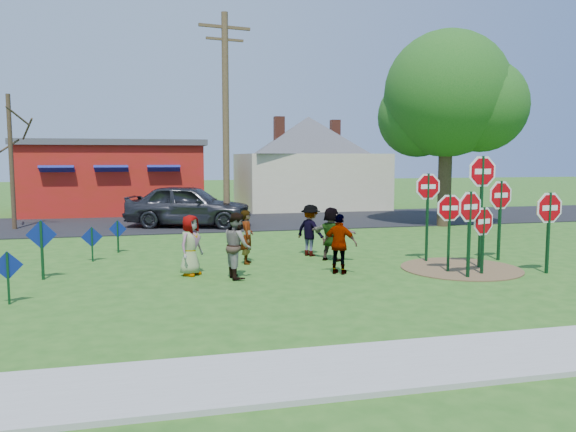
# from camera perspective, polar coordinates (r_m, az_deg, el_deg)

# --- Properties ---
(ground) EXTENTS (120.00, 120.00, 0.00)m
(ground) POSITION_cam_1_polar(r_m,az_deg,el_deg) (15.13, 0.23, -5.46)
(ground) COLOR #275A19
(ground) RESTS_ON ground
(sidewalk) EXTENTS (22.00, 1.80, 0.08)m
(sidewalk) POSITION_cam_1_polar(r_m,az_deg,el_deg) (8.55, 12.14, -14.44)
(sidewalk) COLOR #9E9E99
(sidewalk) RESTS_ON ground
(road) EXTENTS (120.00, 7.50, 0.04)m
(road) POSITION_cam_1_polar(r_m,az_deg,el_deg) (26.32, -5.72, -0.55)
(road) COLOR black
(road) RESTS_ON ground
(dirt_patch) EXTENTS (3.20, 3.20, 0.03)m
(dirt_patch) POSITION_cam_1_polar(r_m,az_deg,el_deg) (15.91, 17.14, -5.11)
(dirt_patch) COLOR brown
(dirt_patch) RESTS_ON ground
(red_building) EXTENTS (9.40, 7.69, 3.90)m
(red_building) POSITION_cam_1_polar(r_m,az_deg,el_deg) (32.48, -17.03, 3.90)
(red_building) COLOR #A12110
(red_building) RESTS_ON ground
(cream_house) EXTENTS (9.40, 9.40, 6.50)m
(cream_house) POSITION_cam_1_polar(r_m,az_deg,el_deg) (33.64, 2.07, 5.85)
(cream_house) COLOR beige
(cream_house) RESTS_ON ground
(stop_sign_a) EXTENTS (1.00, 0.30, 2.31)m
(stop_sign_a) POSITION_cam_1_polar(r_m,az_deg,el_deg) (14.53, 17.98, 0.11)
(stop_sign_a) COLOR #103B1C
(stop_sign_a) RESTS_ON ground
(stop_sign_b) EXTENTS (1.03, 0.07, 2.69)m
(stop_sign_b) POSITION_cam_1_polar(r_m,az_deg,el_deg) (16.46, 14.01, 2.12)
(stop_sign_b) COLOR #103B1C
(stop_sign_b) RESTS_ON ground
(stop_sign_c) EXTENTS (1.14, 0.09, 3.20)m
(stop_sign_c) POSITION_cam_1_polar(r_m,az_deg,el_deg) (15.91, 19.10, 2.97)
(stop_sign_c) COLOR #103B1C
(stop_sign_c) RESTS_ON ground
(stop_sign_d) EXTENTS (1.12, 0.22, 2.48)m
(stop_sign_d) POSITION_cam_1_polar(r_m,az_deg,el_deg) (17.41, 20.77, 1.45)
(stop_sign_d) COLOR #103B1C
(stop_sign_d) RESTS_ON ground
(stop_sign_e) EXTENTS (0.95, 0.33, 1.87)m
(stop_sign_e) POSITION_cam_1_polar(r_m,az_deg,el_deg) (15.14, 19.22, -0.99)
(stop_sign_e) COLOR #103B1C
(stop_sign_e) RESTS_ON ground
(stop_sign_f) EXTENTS (1.09, 0.11, 2.26)m
(stop_sign_f) POSITION_cam_1_polar(r_m,az_deg,el_deg) (15.91, 25.00, 0.26)
(stop_sign_f) COLOR #103B1C
(stop_sign_f) RESTS_ON ground
(stop_sign_g) EXTENTS (0.95, 0.09, 2.17)m
(stop_sign_g) POSITION_cam_1_polar(r_m,az_deg,el_deg) (15.13, 16.08, 0.06)
(stop_sign_g) COLOR #103B1C
(stop_sign_g) RESTS_ON ground
(blue_diamond_a) EXTENTS (0.59, 0.13, 1.11)m
(blue_diamond_a) POSITION_cam_1_polar(r_m,az_deg,el_deg) (12.84, -26.58, -5.09)
(blue_diamond_a) COLOR #103B1C
(blue_diamond_a) RESTS_ON ground
(blue_diamond_b) EXTENTS (0.73, 0.07, 1.48)m
(blue_diamond_b) POSITION_cam_1_polar(r_m,az_deg,el_deg) (15.02, -23.74, -2.50)
(blue_diamond_b) COLOR #103B1C
(blue_diamond_b) RESTS_ON ground
(blue_diamond_c) EXTENTS (0.59, 0.09, 1.02)m
(blue_diamond_c) POSITION_cam_1_polar(r_m,az_deg,el_deg) (17.13, -19.29, -2.36)
(blue_diamond_c) COLOR #103B1C
(blue_diamond_c) RESTS_ON ground
(blue_diamond_d) EXTENTS (0.55, 0.18, 1.04)m
(blue_diamond_d) POSITION_cam_1_polar(r_m,az_deg,el_deg) (18.47, -16.91, -1.64)
(blue_diamond_d) COLOR #103B1C
(blue_diamond_d) RESTS_ON ground
(person_a) EXTENTS (0.87, 0.89, 1.55)m
(person_a) POSITION_cam_1_polar(r_m,az_deg,el_deg) (14.51, -9.87, -2.94)
(person_a) COLOR #4A6294
(person_a) RESTS_ON ground
(person_b) EXTENTS (0.48, 0.62, 1.52)m
(person_b) POSITION_cam_1_polar(r_m,az_deg,el_deg) (15.89, -4.19, -2.15)
(person_b) COLOR #297877
(person_b) RESTS_ON ground
(person_c) EXTENTS (0.72, 0.87, 1.65)m
(person_c) POSITION_cam_1_polar(r_m,az_deg,el_deg) (14.01, -5.17, -2.99)
(person_c) COLOR brown
(person_c) RESTS_ON ground
(person_d) EXTENTS (1.05, 1.17, 1.57)m
(person_d) POSITION_cam_1_polar(r_m,az_deg,el_deg) (17.12, 2.30, -1.46)
(person_d) COLOR #343439
(person_d) RESTS_ON ground
(person_e) EXTENTS (0.97, 0.84, 1.56)m
(person_e) POSITION_cam_1_polar(r_m,az_deg,el_deg) (14.49, 5.28, -2.86)
(person_e) COLOR #3F284F
(person_e) RESTS_ON ground
(person_f) EXTENTS (1.32, 1.39, 1.57)m
(person_f) POSITION_cam_1_polar(r_m,az_deg,el_deg) (16.35, 4.42, -1.83)
(person_f) COLOR #1C522A
(person_f) RESTS_ON ground
(suv) EXTENTS (5.73, 3.68, 1.81)m
(suv) POSITION_cam_1_polar(r_m,az_deg,el_deg) (24.46, -10.05, 1.08)
(suv) COLOR #29292E
(suv) RESTS_ON road
(utility_pole) EXTENTS (2.16, 0.47, 8.89)m
(utility_pole) POSITION_cam_1_polar(r_m,az_deg,el_deg) (23.76, -6.34, 9.99)
(utility_pole) COLOR #4C3823
(utility_pole) RESTS_ON ground
(leafy_tree) EXTENTS (5.91, 5.40, 8.40)m
(leafy_tree) POSITION_cam_1_polar(r_m,az_deg,el_deg) (25.54, 16.12, 11.17)
(leafy_tree) COLOR #382819
(leafy_tree) RESTS_ON ground
(bare_tree_west) EXTENTS (1.80, 1.80, 5.56)m
(bare_tree_west) POSITION_cam_1_polar(r_m,az_deg,el_deg) (25.76, -26.38, 6.70)
(bare_tree_west) COLOR #382819
(bare_tree_west) RESTS_ON ground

